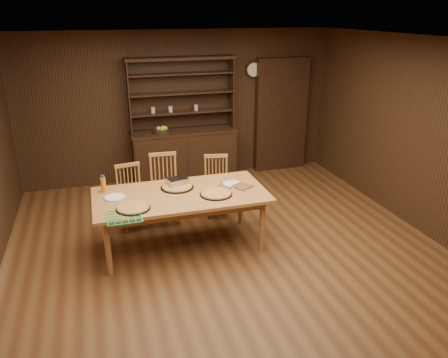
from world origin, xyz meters
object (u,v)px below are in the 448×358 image
object	(u,v)px
chair_center	(165,185)
chair_right	(216,183)
chair_left	(131,194)
china_hutch	(184,149)
dining_table	(181,199)
juice_bottle	(103,184)

from	to	relation	value
chair_center	chair_right	distance (m)	0.77
chair_center	chair_left	bearing A→B (deg)	-170.77
chair_left	chair_right	world-z (taller)	same
china_hutch	dining_table	size ratio (longest dim) A/B	1.01
dining_table	chair_left	xyz separation A→B (m)	(-0.56, 0.82, -0.20)
chair_center	china_hutch	bearing A→B (deg)	70.68
chair_center	juice_bottle	xyz separation A→B (m)	(-0.85, -0.53, 0.33)
dining_table	juice_bottle	world-z (taller)	juice_bottle
dining_table	chair_center	size ratio (longest dim) A/B	2.15
chair_left	chair_right	xyz separation A→B (m)	(1.27, 0.03, -0.00)
chair_center	juice_bottle	bearing A→B (deg)	-144.93
juice_bottle	chair_center	bearing A→B (deg)	31.84
chair_left	chair_center	bearing A→B (deg)	-3.29
china_hutch	chair_left	xyz separation A→B (m)	(-1.09, -1.48, -0.12)
dining_table	chair_right	xyz separation A→B (m)	(0.71, 0.85, -0.20)
juice_bottle	china_hutch	bearing A→B (deg)	53.56
dining_table	chair_center	xyz separation A→B (m)	(-0.07, 0.87, -0.15)
china_hutch	chair_center	xyz separation A→B (m)	(-0.59, -1.43, -0.07)
chair_left	chair_right	distance (m)	1.27
dining_table	juice_bottle	bearing A→B (deg)	159.78
china_hutch	chair_right	xyz separation A→B (m)	(0.18, -1.45, -0.12)
china_hutch	chair_right	size ratio (longest dim) A/B	2.40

